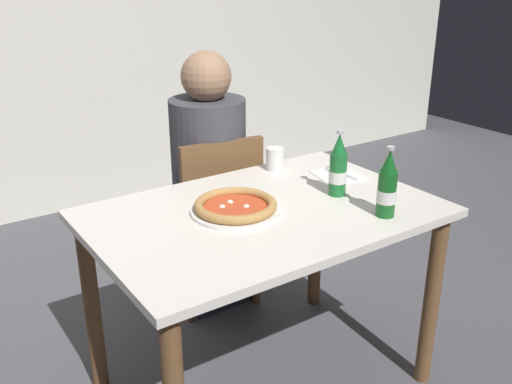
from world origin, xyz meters
TOP-DOWN VIEW (x-y plane):
  - ground_plane at (0.00, 0.00)m, footprint 8.00×8.00m
  - back_wall_tiled at (0.00, 2.20)m, footprint 7.00×0.10m
  - dining_table_main at (0.00, 0.00)m, footprint 1.20×0.80m
  - chair_behind_table at (0.15, 0.61)m, footprint 0.45×0.45m
  - diner_seated at (0.16, 0.66)m, footprint 0.34×0.34m
  - pizza_margherita_near at (-0.10, 0.04)m, footprint 0.31×0.31m
  - beer_bottle_left at (0.31, -0.27)m, footprint 0.07×0.07m
  - beer_bottle_center at (0.31, -0.04)m, footprint 0.07×0.07m
  - napkin_with_cutlery at (0.45, 0.11)m, footprint 0.21×0.21m
  - paper_cup at (0.28, 0.32)m, footprint 0.07×0.07m

SIDE VIEW (x-z plane):
  - ground_plane at x=0.00m, z-range 0.00..0.00m
  - chair_behind_table at x=0.15m, z-range 0.06..0.91m
  - diner_seated at x=0.16m, z-range -0.02..1.19m
  - dining_table_main at x=0.00m, z-range 0.26..1.01m
  - napkin_with_cutlery at x=0.45m, z-range 0.75..0.76m
  - pizza_margherita_near at x=-0.10m, z-range 0.75..0.79m
  - paper_cup at x=0.28m, z-range 0.75..0.84m
  - beer_bottle_left at x=0.31m, z-range 0.73..0.98m
  - beer_bottle_center at x=0.31m, z-range 0.73..0.98m
  - back_wall_tiled at x=0.00m, z-range 0.00..2.60m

